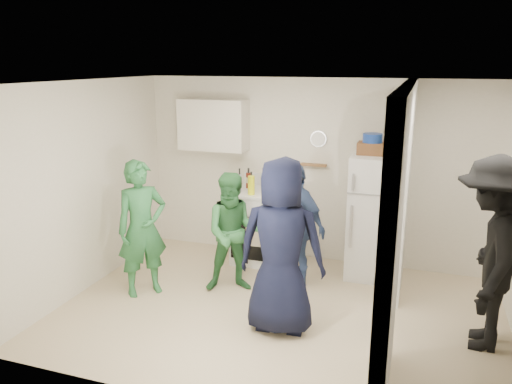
{
  "coord_description": "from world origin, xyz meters",
  "views": [
    {
      "loc": [
        1.37,
        -4.84,
        2.71
      ],
      "look_at": [
        -0.4,
        0.4,
        1.25
      ],
      "focal_mm": 35.0,
      "sensor_mm": 36.0,
      "label": 1
    }
  ],
  "objects_px": {
    "wicker_basket": "(372,148)",
    "blue_bowl": "(373,138)",
    "stove": "(265,226)",
    "fridge": "(376,217)",
    "person_green_left": "(142,228)",
    "person_navy": "(281,247)",
    "person_denim": "(294,226)",
    "yellow_cup_stack_top": "(398,148)",
    "person_green_center": "(234,233)",
    "person_nook": "(490,254)"
  },
  "relations": [
    {
      "from": "stove",
      "to": "fridge",
      "type": "height_order",
      "value": "fridge"
    },
    {
      "from": "person_denim",
      "to": "person_navy",
      "type": "bearing_deg",
      "value": -56.47
    },
    {
      "from": "person_navy",
      "to": "blue_bowl",
      "type": "bearing_deg",
      "value": -116.06
    },
    {
      "from": "yellow_cup_stack_top",
      "to": "wicker_basket",
      "type": "bearing_deg",
      "value": 154.89
    },
    {
      "from": "person_green_left",
      "to": "person_navy",
      "type": "bearing_deg",
      "value": -57.12
    },
    {
      "from": "person_green_center",
      "to": "person_denim",
      "type": "bearing_deg",
      "value": 5.65
    },
    {
      "from": "person_denim",
      "to": "person_navy",
      "type": "xyz_separation_m",
      "value": [
        0.14,
        -1.07,
        0.13
      ]
    },
    {
      "from": "yellow_cup_stack_top",
      "to": "person_navy",
      "type": "distance_m",
      "value": 2.02
    },
    {
      "from": "person_green_center",
      "to": "person_nook",
      "type": "bearing_deg",
      "value": -30.47
    },
    {
      "from": "stove",
      "to": "blue_bowl",
      "type": "height_order",
      "value": "blue_bowl"
    },
    {
      "from": "fridge",
      "to": "person_green_left",
      "type": "distance_m",
      "value": 2.89
    },
    {
      "from": "wicker_basket",
      "to": "blue_bowl",
      "type": "distance_m",
      "value": 0.13
    },
    {
      "from": "blue_bowl",
      "to": "person_navy",
      "type": "height_order",
      "value": "blue_bowl"
    },
    {
      "from": "fridge",
      "to": "person_denim",
      "type": "height_order",
      "value": "fridge"
    },
    {
      "from": "blue_bowl",
      "to": "person_green_center",
      "type": "bearing_deg",
      "value": -145.41
    },
    {
      "from": "yellow_cup_stack_top",
      "to": "person_green_left",
      "type": "xyz_separation_m",
      "value": [
        -2.76,
        -1.27,
        -0.9
      ]
    },
    {
      "from": "person_navy",
      "to": "person_denim",
      "type": "bearing_deg",
      "value": -87.08
    },
    {
      "from": "stove",
      "to": "person_nook",
      "type": "bearing_deg",
      "value": -26.74
    },
    {
      "from": "wicker_basket",
      "to": "person_green_center",
      "type": "bearing_deg",
      "value": -145.41
    },
    {
      "from": "person_denim",
      "to": "person_nook",
      "type": "distance_m",
      "value": 2.21
    },
    {
      "from": "person_navy",
      "to": "fridge",
      "type": "bearing_deg",
      "value": -119.53
    },
    {
      "from": "yellow_cup_stack_top",
      "to": "person_green_left",
      "type": "distance_m",
      "value": 3.17
    },
    {
      "from": "fridge",
      "to": "person_denim",
      "type": "xyz_separation_m",
      "value": [
        -0.91,
        -0.6,
        -0.02
      ]
    },
    {
      "from": "fridge",
      "to": "person_green_left",
      "type": "bearing_deg",
      "value": -151.64
    },
    {
      "from": "yellow_cup_stack_top",
      "to": "stove",
      "type": "bearing_deg",
      "value": 175.63
    },
    {
      "from": "stove",
      "to": "fridge",
      "type": "distance_m",
      "value": 1.51
    },
    {
      "from": "blue_bowl",
      "to": "person_green_left",
      "type": "relative_size",
      "value": 0.15
    },
    {
      "from": "person_denim",
      "to": "stove",
      "type": "bearing_deg",
      "value": 157.67
    },
    {
      "from": "blue_bowl",
      "to": "person_navy",
      "type": "bearing_deg",
      "value": -111.3
    },
    {
      "from": "person_nook",
      "to": "blue_bowl",
      "type": "bearing_deg",
      "value": -131.18
    },
    {
      "from": "blue_bowl",
      "to": "person_navy",
      "type": "relative_size",
      "value": 0.13
    },
    {
      "from": "blue_bowl",
      "to": "person_denim",
      "type": "bearing_deg",
      "value": -141.28
    },
    {
      "from": "fridge",
      "to": "person_denim",
      "type": "bearing_deg",
      "value": -146.61
    },
    {
      "from": "yellow_cup_stack_top",
      "to": "person_green_center",
      "type": "distance_m",
      "value": 2.2
    },
    {
      "from": "stove",
      "to": "person_navy",
      "type": "xyz_separation_m",
      "value": [
        0.71,
        -1.7,
        0.41
      ]
    },
    {
      "from": "fridge",
      "to": "person_nook",
      "type": "height_order",
      "value": "person_nook"
    },
    {
      "from": "blue_bowl",
      "to": "person_green_center",
      "type": "distance_m",
      "value": 2.06
    },
    {
      "from": "wicker_basket",
      "to": "person_green_left",
      "type": "distance_m",
      "value": 2.95
    },
    {
      "from": "person_denim",
      "to": "person_green_left",
      "type": "bearing_deg",
      "value": -128.84
    },
    {
      "from": "stove",
      "to": "person_navy",
      "type": "relative_size",
      "value": 0.55
    },
    {
      "from": "yellow_cup_stack_top",
      "to": "person_green_left",
      "type": "bearing_deg",
      "value": -155.27
    },
    {
      "from": "person_denim",
      "to": "person_nook",
      "type": "xyz_separation_m",
      "value": [
        2.09,
        -0.71,
        0.17
      ]
    },
    {
      "from": "stove",
      "to": "person_denim",
      "type": "relative_size",
      "value": 0.65
    },
    {
      "from": "person_green_left",
      "to": "wicker_basket",
      "type": "bearing_deg",
      "value": -17.41
    },
    {
      "from": "fridge",
      "to": "blue_bowl",
      "type": "bearing_deg",
      "value": 153.43
    },
    {
      "from": "wicker_basket",
      "to": "blue_bowl",
      "type": "relative_size",
      "value": 1.46
    },
    {
      "from": "blue_bowl",
      "to": "person_denim",
      "type": "distance_m",
      "value": 1.45
    },
    {
      "from": "person_green_left",
      "to": "person_green_center",
      "type": "height_order",
      "value": "person_green_left"
    },
    {
      "from": "fridge",
      "to": "yellow_cup_stack_top",
      "type": "bearing_deg",
      "value": -24.44
    },
    {
      "from": "stove",
      "to": "wicker_basket",
      "type": "xyz_separation_m",
      "value": [
        1.38,
        0.02,
        1.16
      ]
    }
  ]
}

